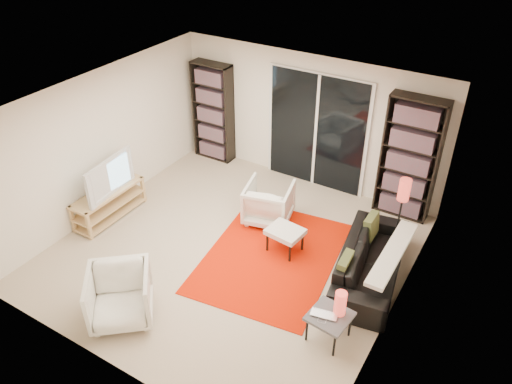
# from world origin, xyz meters

# --- Properties ---
(floor) EXTENTS (5.00, 5.00, 0.00)m
(floor) POSITION_xyz_m (0.00, 0.00, 0.00)
(floor) COLOR #BDAC8D
(floor) RESTS_ON ground
(wall_back) EXTENTS (5.00, 0.02, 2.40)m
(wall_back) POSITION_xyz_m (0.00, 2.50, 1.20)
(wall_back) COLOR white
(wall_back) RESTS_ON ground
(wall_front) EXTENTS (5.00, 0.02, 2.40)m
(wall_front) POSITION_xyz_m (0.00, -2.50, 1.20)
(wall_front) COLOR white
(wall_front) RESTS_ON ground
(wall_left) EXTENTS (0.02, 5.00, 2.40)m
(wall_left) POSITION_xyz_m (-2.50, 0.00, 1.20)
(wall_left) COLOR white
(wall_left) RESTS_ON ground
(wall_right) EXTENTS (0.02, 5.00, 2.40)m
(wall_right) POSITION_xyz_m (2.50, 0.00, 1.20)
(wall_right) COLOR white
(wall_right) RESTS_ON ground
(ceiling) EXTENTS (5.00, 5.00, 0.02)m
(ceiling) POSITION_xyz_m (0.00, 0.00, 2.40)
(ceiling) COLOR white
(ceiling) RESTS_ON wall_back
(sliding_door) EXTENTS (1.92, 0.08, 2.16)m
(sliding_door) POSITION_xyz_m (0.20, 2.46, 1.05)
(sliding_door) COLOR white
(sliding_door) RESTS_ON ground
(bookshelf_left) EXTENTS (0.80, 0.30, 1.95)m
(bookshelf_left) POSITION_xyz_m (-1.95, 2.33, 0.98)
(bookshelf_left) COLOR black
(bookshelf_left) RESTS_ON ground
(bookshelf_right) EXTENTS (0.90, 0.30, 2.10)m
(bookshelf_right) POSITION_xyz_m (1.90, 2.33, 1.05)
(bookshelf_right) COLOR black
(bookshelf_right) RESTS_ON ground
(tv_stand) EXTENTS (0.43, 1.33, 0.50)m
(tv_stand) POSITION_xyz_m (-2.26, -0.29, 0.26)
(tv_stand) COLOR #D8B56F
(tv_stand) RESTS_ON floor
(tv) EXTENTS (0.26, 1.10, 0.63)m
(tv) POSITION_xyz_m (-2.24, -0.29, 0.81)
(tv) COLOR black
(tv) RESTS_ON tv_stand
(rug) EXTENTS (2.17, 2.74, 0.01)m
(rug) POSITION_xyz_m (0.59, 0.18, 0.01)
(rug) COLOR red
(rug) RESTS_ON floor
(sofa) EXTENTS (1.10, 2.12, 0.59)m
(sofa) POSITION_xyz_m (2.02, 0.53, 0.30)
(sofa) COLOR black
(sofa) RESTS_ON floor
(armchair_back) EXTENTS (0.89, 0.90, 0.69)m
(armchair_back) POSITION_xyz_m (0.08, 0.99, 0.34)
(armchair_back) COLOR silver
(armchair_back) RESTS_ON floor
(armchair_front) EXTENTS (1.11, 1.12, 0.73)m
(armchair_front) POSITION_xyz_m (-0.49, -1.86, 0.37)
(armchair_front) COLOR silver
(armchair_front) RESTS_ON floor
(ottoman) EXTENTS (0.57, 0.48, 0.40)m
(ottoman) POSITION_xyz_m (0.69, 0.42, 0.34)
(ottoman) COLOR silver
(ottoman) RESTS_ON floor
(side_table) EXTENTS (0.54, 0.54, 0.40)m
(side_table) POSITION_xyz_m (1.96, -0.80, 0.36)
(side_table) COLOR #4E4D53
(side_table) RESTS_ON floor
(laptop) EXTENTS (0.36, 0.27, 0.03)m
(laptop) POSITION_xyz_m (1.91, -0.89, 0.41)
(laptop) COLOR silver
(laptop) RESTS_ON side_table
(table_lamp) EXTENTS (0.15, 0.15, 0.33)m
(table_lamp) POSITION_xyz_m (2.05, -0.70, 0.57)
(table_lamp) COLOR #EC4233
(table_lamp) RESTS_ON side_table
(floor_lamp) EXTENTS (0.19, 0.19, 1.26)m
(floor_lamp) POSITION_xyz_m (2.12, 1.34, 0.94)
(floor_lamp) COLOR black
(floor_lamp) RESTS_ON floor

